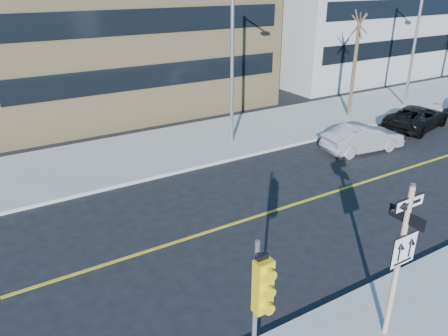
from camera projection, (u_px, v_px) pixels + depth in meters
ground at (315, 281)px, 12.81m from camera, size 120.00×120.00×0.00m
far_sidewalk at (392, 103)px, 30.72m from camera, size 66.00×6.00×0.15m
road_centerline at (443, 157)px, 21.64m from camera, size 40.00×0.14×0.01m
sign_pole at (400, 255)px, 9.86m from camera, size 0.92×0.92×4.06m
traffic_signal at (261, 300)px, 7.61m from camera, size 0.32×0.45×4.00m
parked_car_b at (363, 138)px, 22.13m from camera, size 2.03×4.41×1.40m
parked_car_c at (417, 117)px, 25.55m from camera, size 3.25×5.20×1.34m
streetlight_a at (235, 54)px, 21.22m from camera, size 0.55×2.25×8.00m
streetlight_b at (419, 36)px, 27.87m from camera, size 0.55×2.25×8.00m
street_tree_west at (359, 27)px, 25.61m from camera, size 1.80×1.80×6.35m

